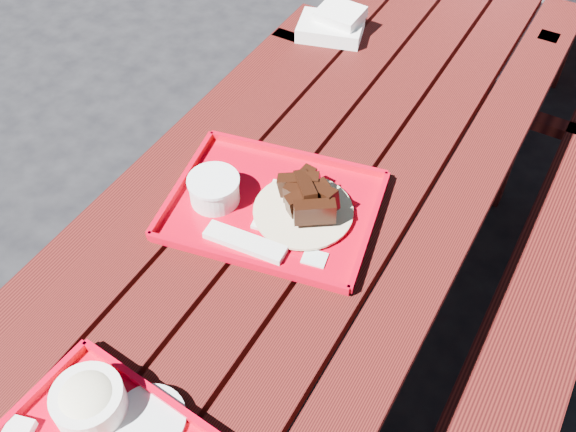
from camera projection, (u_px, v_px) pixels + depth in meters
The scene contains 4 objects.
ground at pixel (311, 351), 2.11m from camera, with size 60.00×60.00×0.00m, color black.
picnic_table_near at pixel (316, 244), 1.69m from camera, with size 1.41×2.40×0.75m.
far_tray at pixel (269, 205), 1.49m from camera, with size 0.54×0.46×0.08m.
white_cloth at pixel (333, 25), 1.98m from camera, with size 0.23×0.19×0.08m.
Camera 1 is at (0.47, -0.96, 1.88)m, focal length 40.00 mm.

